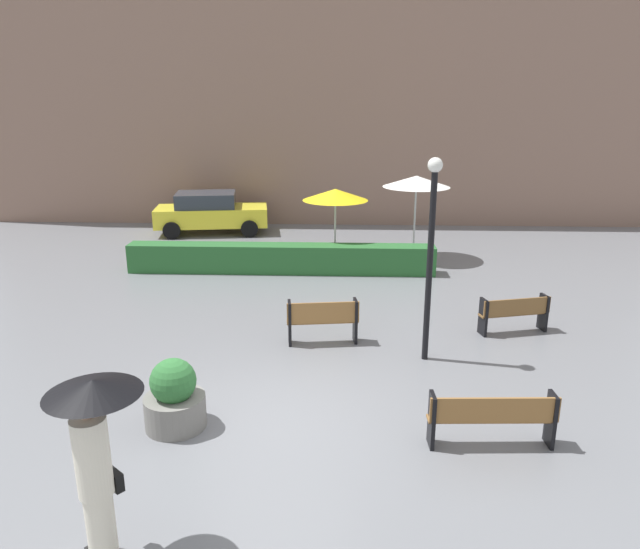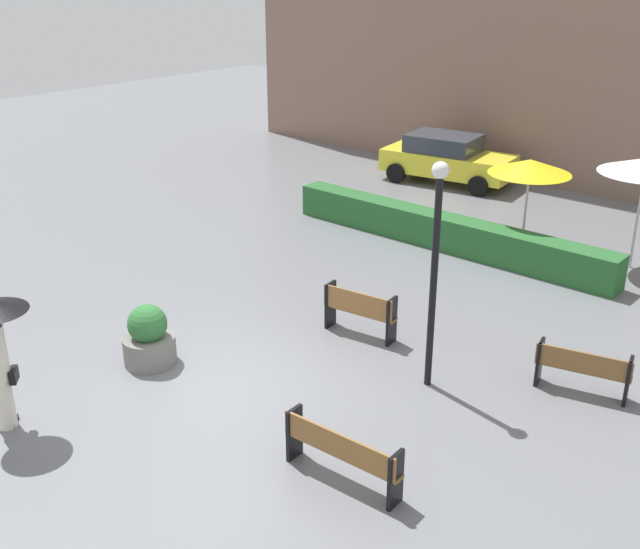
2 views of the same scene
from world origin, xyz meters
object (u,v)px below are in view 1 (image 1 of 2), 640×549
(bench_near_right, at_px, (493,416))
(lamp_post, at_px, (431,240))
(bench_far_right, at_px, (515,312))
(patio_umbrella_white, at_px, (416,182))
(pedestrian_with_umbrella, at_px, (95,445))
(planter_pot, at_px, (174,398))
(bench_mid_center, at_px, (323,319))
(patio_umbrella_yellow, at_px, (335,195))
(parked_car, at_px, (210,212))

(bench_near_right, height_order, lamp_post, lamp_post)
(bench_far_right, relative_size, patio_umbrella_white, 0.60)
(pedestrian_with_umbrella, xyz_separation_m, planter_pot, (0.02, 2.75, -0.94))
(bench_mid_center, distance_m, patio_umbrella_yellow, 6.67)
(bench_mid_center, relative_size, patio_umbrella_white, 0.57)
(planter_pot, distance_m, parked_car, 14.13)
(bench_far_right, relative_size, pedestrian_with_umbrella, 0.73)
(planter_pot, xyz_separation_m, parked_car, (-2.50, 13.90, 0.33))
(pedestrian_with_umbrella, xyz_separation_m, patio_umbrella_white, (4.90, 13.20, 1.06))
(planter_pot, bearing_deg, lamp_post, 32.39)
(pedestrian_with_umbrella, bearing_deg, bench_far_right, 47.08)
(bench_mid_center, bearing_deg, pedestrian_with_umbrella, -109.91)
(bench_mid_center, relative_size, planter_pot, 1.34)
(bench_mid_center, xyz_separation_m, bench_far_right, (4.20, 0.77, -0.07))
(bench_far_right, distance_m, parked_car, 13.21)
(planter_pot, relative_size, lamp_post, 0.29)
(patio_umbrella_white, bearing_deg, bench_mid_center, -110.76)
(bench_mid_center, height_order, patio_umbrella_white, patio_umbrella_white)
(patio_umbrella_yellow, bearing_deg, lamp_post, -75.00)
(lamp_post, bearing_deg, planter_pot, -147.61)
(bench_far_right, relative_size, parked_car, 0.36)
(bench_far_right, bearing_deg, pedestrian_with_umbrella, -132.92)
(planter_pot, height_order, patio_umbrella_yellow, patio_umbrella_yellow)
(lamp_post, height_order, patio_umbrella_yellow, lamp_post)
(bench_near_right, height_order, bench_far_right, bench_near_right)
(patio_umbrella_white, bearing_deg, planter_pot, -115.03)
(patio_umbrella_yellow, distance_m, parked_car, 6.45)
(bench_near_right, relative_size, parked_car, 0.43)
(bench_far_right, bearing_deg, bench_near_right, -109.01)
(pedestrian_with_umbrella, bearing_deg, parked_car, 98.48)
(bench_mid_center, relative_size, pedestrian_with_umbrella, 0.70)
(planter_pot, height_order, lamp_post, lamp_post)
(bench_mid_center, bearing_deg, planter_pot, -123.05)
(bench_far_right, bearing_deg, patio_umbrella_white, 103.53)
(patio_umbrella_white, xyz_separation_m, parked_car, (-7.38, 3.45, -1.67))
(pedestrian_with_umbrella, relative_size, lamp_post, 0.55)
(bench_mid_center, distance_m, parked_car, 11.53)
(bench_far_right, distance_m, lamp_post, 3.23)
(bench_mid_center, bearing_deg, patio_umbrella_white, 69.24)
(bench_mid_center, distance_m, planter_pot, 4.03)
(bench_far_right, height_order, patio_umbrella_yellow, patio_umbrella_yellow)
(patio_umbrella_yellow, bearing_deg, bench_far_right, -54.63)
(pedestrian_with_umbrella, distance_m, lamp_post, 7.00)
(bench_near_right, bearing_deg, bench_far_right, 70.99)
(parked_car, bearing_deg, lamp_post, -58.87)
(planter_pot, bearing_deg, parked_car, 100.20)
(planter_pot, bearing_deg, bench_near_right, -4.35)
(pedestrian_with_umbrella, bearing_deg, lamp_post, 51.84)
(bench_near_right, relative_size, pedestrian_with_umbrella, 0.87)
(patio_umbrella_yellow, bearing_deg, patio_umbrella_white, 13.24)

